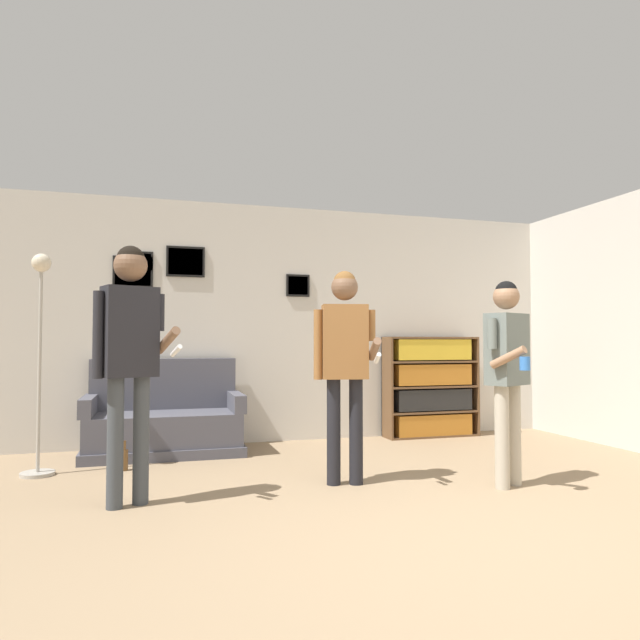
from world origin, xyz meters
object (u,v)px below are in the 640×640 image
object	(u,v)px
bookshelf	(431,387)
person_watcher_holding_cup	(507,360)
person_player_foreground_center	(345,352)
person_player_foreground_left	(130,343)
couch	(164,423)
bottle_on_floor	(124,459)
floor_lamp	(40,346)

from	to	relation	value
bookshelf	person_watcher_holding_cup	bearing A→B (deg)	-102.72
person_player_foreground_center	person_watcher_holding_cup	world-z (taller)	person_player_foreground_center
bookshelf	person_player_foreground_left	world-z (taller)	person_player_foreground_left
person_player_foreground_left	person_player_foreground_center	size ratio (longest dim) A/B	1.06
person_player_foreground_left	person_player_foreground_center	xyz separation A→B (m)	(1.63, 0.15, -0.08)
couch	person_player_foreground_left	bearing A→B (deg)	-98.32
bottle_on_floor	person_player_foreground_center	bearing A→B (deg)	-30.48
person_player_foreground_left	floor_lamp	bearing A→B (deg)	123.54
bottle_on_floor	bookshelf	bearing A→B (deg)	14.43
couch	bookshelf	bearing A→B (deg)	3.52
bookshelf	couch	bearing A→B (deg)	-176.48
couch	bookshelf	xyz separation A→B (m)	(3.10, 0.19, 0.29)
person_watcher_holding_cup	bottle_on_floor	distance (m)	3.38
couch	bottle_on_floor	xyz separation A→B (m)	(-0.35, -0.70, -0.21)
couch	person_player_foreground_center	xyz separation A→B (m)	(1.36, -1.70, 0.74)
couch	bottle_on_floor	bearing A→B (deg)	-116.81
person_player_foreground_center	floor_lamp	bearing A→B (deg)	157.11
floor_lamp	person_player_foreground_left	size ratio (longest dim) A/B	1.05
floor_lamp	person_player_foreground_left	world-z (taller)	floor_lamp
floor_lamp	person_player_foreground_left	distance (m)	1.41
couch	person_player_foreground_center	bearing A→B (deg)	-51.39
person_player_foreground_left	person_watcher_holding_cup	world-z (taller)	person_player_foreground_left
floor_lamp	person_watcher_holding_cup	xyz separation A→B (m)	(3.62, -1.45, -0.11)
floor_lamp	bottle_on_floor	xyz separation A→B (m)	(0.70, -0.01, -1.00)
person_player_foreground_left	person_player_foreground_center	distance (m)	1.64
floor_lamp	couch	bearing A→B (deg)	33.26
person_player_foreground_center	person_watcher_holding_cup	distance (m)	1.28
couch	person_player_foreground_left	xyz separation A→B (m)	(-0.27, -1.86, 0.82)
floor_lamp	person_player_foreground_center	world-z (taller)	floor_lamp
bookshelf	floor_lamp	xyz separation A→B (m)	(-4.14, -0.88, 0.50)
floor_lamp	person_player_foreground_center	bearing A→B (deg)	-22.89
couch	bottle_on_floor	distance (m)	0.81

